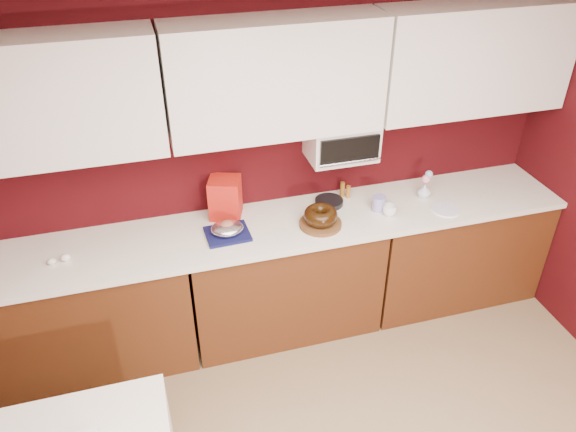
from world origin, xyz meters
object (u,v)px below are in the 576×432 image
Objects in this scene: bundt_cake at (321,215)px; flower_vase at (424,190)px; foil_ham_nest at (227,228)px; coffee_mug at (390,209)px; toaster_oven at (341,140)px; pandoro_box at (225,198)px; blue_jar at (379,203)px.

flower_vase is at bearing 9.68° from bundt_cake.
coffee_mug is at bearing -3.39° from foil_ham_nest.
toaster_oven is 2.00× the size of bundt_cake.
bundt_cake is 1.06× the size of foil_ham_nest.
flower_vase is (1.40, -0.15, -0.08)m from pandoro_box.
blue_jar is (-0.05, 0.08, 0.01)m from coffee_mug.
bundt_cake is at bearing -170.85° from blue_jar.
bundt_cake is 0.65m from pandoro_box.
coffee_mug is (1.11, -0.07, -0.01)m from foil_ham_nest.
foil_ham_nest is 0.26m from pandoro_box.
foil_ham_nest is at bearing -79.98° from pandoro_box.
coffee_mug is at bearing -0.93° from bundt_cake.
foil_ham_nest is at bearing -166.43° from toaster_oven.
foil_ham_nest is (-0.61, 0.06, -0.02)m from bundt_cake.
coffee_mug is 0.84× the size of blue_jar.
pandoro_box reaches higher than blue_jar.
blue_jar is (0.45, 0.07, -0.03)m from bundt_cake.
flower_vase is at bearing 12.69° from pandoro_box.
coffee_mug is 0.09m from blue_jar.
foil_ham_nest is 1.44m from flower_vase.
toaster_oven is 4.22× the size of blue_jar.
coffee_mug is at bearing -156.08° from flower_vase.
foil_ham_nest reaches higher than coffee_mug.
foil_ham_nest is 1.11m from coffee_mug.
bundt_cake reaches higher than flower_vase.
pandoro_box is 1.42m from flower_vase.
flower_vase reaches higher than foil_ham_nest.
foil_ham_nest is at bearing 176.61° from coffee_mug.
coffee_mug is at bearing 3.07° from pandoro_box.
pandoro_box is (-0.58, 0.30, 0.06)m from bundt_cake.
coffee_mug is (1.07, -0.30, -0.09)m from pandoro_box.
blue_jar is at bearing -39.21° from toaster_oven.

